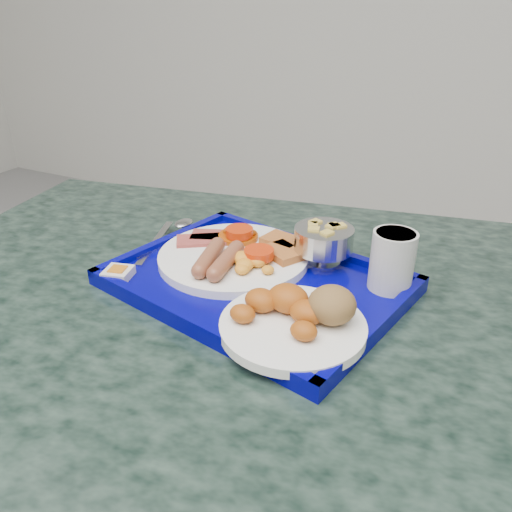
{
  "coord_description": "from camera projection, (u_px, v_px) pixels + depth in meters",
  "views": [
    {
      "loc": [
        0.32,
        0.48,
        1.14
      ],
      "look_at": [
        0.03,
        1.06,
        0.81
      ],
      "focal_mm": 35.0,
      "sensor_mm": 36.0,
      "label": 1
    }
  ],
  "objects": [
    {
      "name": "table",
      "position": [
        262.0,
        398.0,
        0.82
      ],
      "size": [
        1.33,
        1.01,
        0.75
      ],
      "rotation": [
        0.0,
        0.0,
        0.19
      ],
      "color": "slate",
      "rests_on": "floor"
    },
    {
      "name": "tray",
      "position": [
        256.0,
        283.0,
        0.75
      ],
      "size": [
        0.47,
        0.38,
        0.02
      ],
      "rotation": [
        0.0,
        0.0,
        -0.21
      ],
      "color": "#03027E",
      "rests_on": "table"
    },
    {
      "name": "main_plate",
      "position": [
        237.0,
        254.0,
        0.8
      ],
      "size": [
        0.24,
        0.24,
        0.04
      ],
      "rotation": [
        0.0,
        0.0,
        0.09
      ],
      "color": "white",
      "rests_on": "tray"
    },
    {
      "name": "bread_plate",
      "position": [
        298.0,
        316.0,
        0.63
      ],
      "size": [
        0.19,
        0.19,
        0.06
      ],
      "rotation": [
        0.0,
        0.0,
        0.13
      ],
      "color": "white",
      "rests_on": "tray"
    },
    {
      "name": "fruit_bowl",
      "position": [
        324.0,
        240.0,
        0.78
      ],
      "size": [
        0.09,
        0.09,
        0.06
      ],
      "color": "#B8B7BA",
      "rests_on": "tray"
    },
    {
      "name": "juice_cup",
      "position": [
        392.0,
        259.0,
        0.71
      ],
      "size": [
        0.06,
        0.06,
        0.09
      ],
      "color": "silver",
      "rests_on": "tray"
    },
    {
      "name": "spoon",
      "position": [
        179.0,
        229.0,
        0.91
      ],
      "size": [
        0.06,
        0.18,
        0.01
      ],
      "rotation": [
        0.0,
        0.0,
        -0.22
      ],
      "color": "#B8B7BA",
      "rests_on": "tray"
    },
    {
      "name": "knife",
      "position": [
        155.0,
        242.0,
        0.86
      ],
      "size": [
        0.07,
        0.17,
        0.0
      ],
      "primitive_type": "cube",
      "rotation": [
        0.0,
        0.0,
        0.33
      ],
      "color": "#B8B7BA",
      "rests_on": "tray"
    },
    {
      "name": "jam_packet",
      "position": [
        118.0,
        273.0,
        0.75
      ],
      "size": [
        0.05,
        0.05,
        0.02
      ],
      "rotation": [
        0.0,
        0.0,
        0.26
      ],
      "color": "silver",
      "rests_on": "tray"
    }
  ]
}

